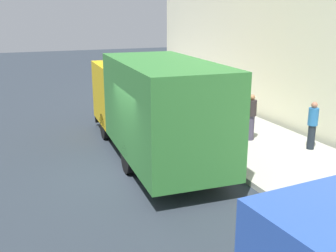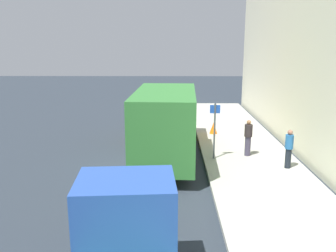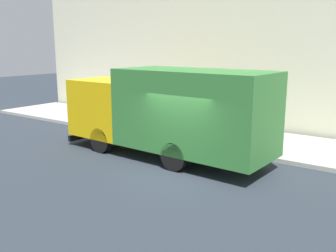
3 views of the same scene
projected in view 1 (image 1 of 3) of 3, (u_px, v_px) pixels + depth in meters
name	position (u px, v px, depth m)	size (l,w,h in m)	color
ground	(123.00, 176.00, 11.53)	(80.00, 80.00, 0.00)	#262E37
sidewalk	(270.00, 152.00, 13.32)	(4.11, 30.00, 0.16)	#A4A398
large_utility_truck	(152.00, 104.00, 12.68)	(2.78, 8.26, 3.23)	#E0B10C
pedestrian_walking	(251.00, 116.00, 14.07)	(0.36, 0.36, 1.64)	#3E394D
pedestrian_standing	(313.00, 124.00, 13.12)	(0.46, 0.46, 1.60)	black
traffic_cone_orange	(178.00, 110.00, 17.35)	(0.44, 0.44, 0.62)	orange
street_sign_post	(218.00, 106.00, 12.98)	(0.44, 0.08, 2.46)	#4C5156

